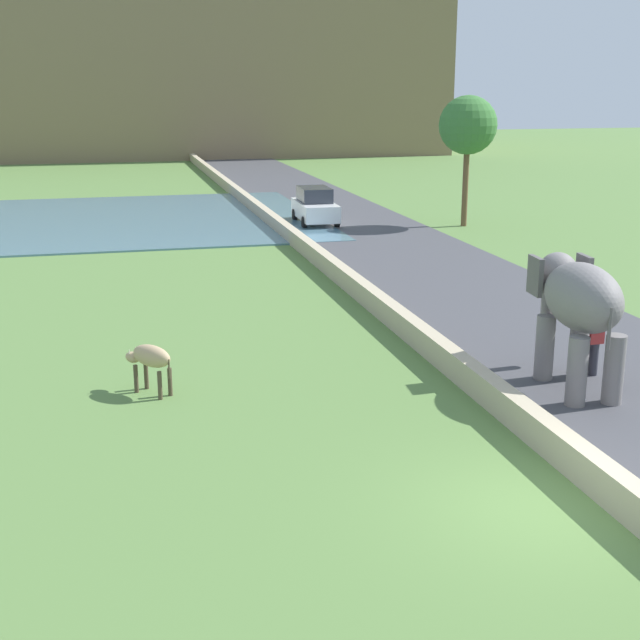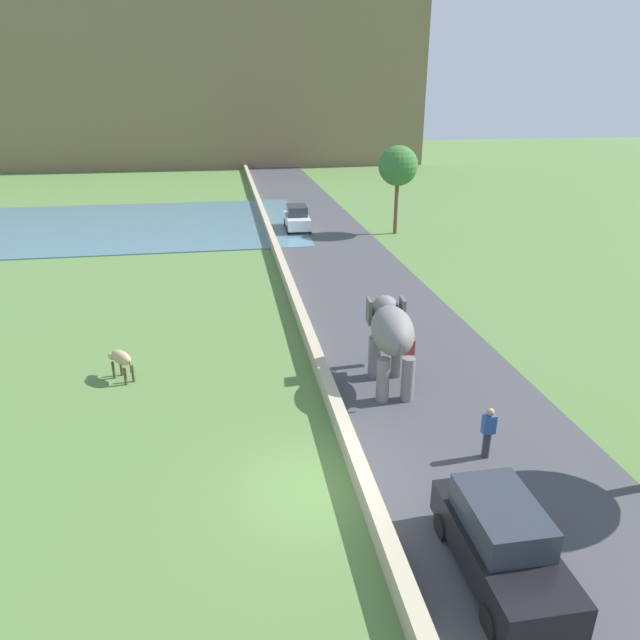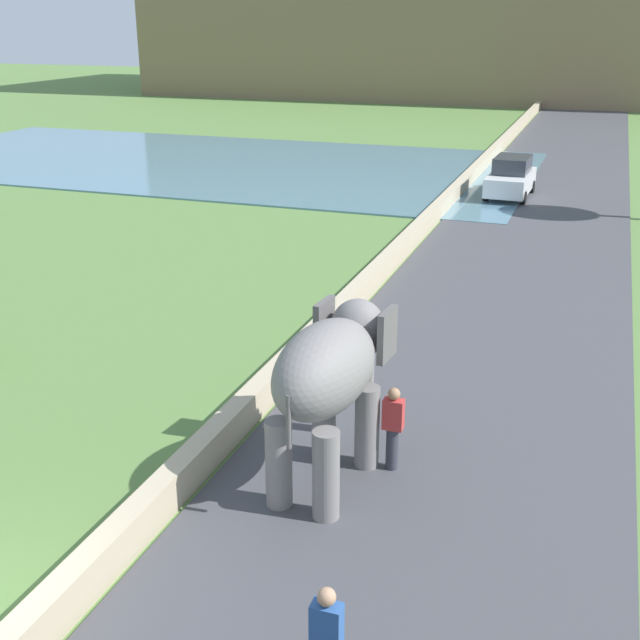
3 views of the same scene
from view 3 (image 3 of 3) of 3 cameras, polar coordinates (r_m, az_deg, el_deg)
road_surface at (r=27.66m, az=13.83°, el=4.11°), size 7.00×120.00×0.06m
barrier_wall at (r=26.30m, az=5.14°, el=4.44°), size 0.40×110.00×0.65m
lake at (r=46.12m, az=-8.58°, el=10.97°), size 36.00×18.00×0.08m
elephant at (r=13.49m, az=0.74°, el=-3.84°), size 1.64×3.53×2.99m
person_beside_elephant at (r=14.35m, az=5.15°, el=-7.54°), size 0.36×0.22×1.63m
car_white at (r=37.34m, az=13.29°, el=9.74°), size 1.91×4.06×1.80m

